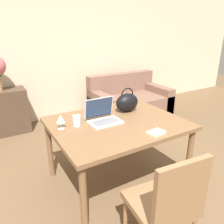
% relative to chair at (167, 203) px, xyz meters
% --- Properties ---
extents(ground_plane, '(14.00, 14.00, 0.00)m').
position_rel_chair_xyz_m(ground_plane, '(0.24, 0.26, -0.51)').
color(ground_plane, brown).
extents(wall_back, '(10.00, 0.06, 2.70)m').
position_rel_chair_xyz_m(wall_back, '(0.24, 3.26, 0.84)').
color(wall_back, beige).
rests_on(wall_back, ground_plane).
extents(dining_table, '(1.34, 1.08, 0.75)m').
position_rel_chair_xyz_m(dining_table, '(0.17, 0.94, 0.16)').
color(dining_table, brown).
rests_on(dining_table, ground_plane).
extents(chair, '(0.48, 0.48, 0.92)m').
position_rel_chair_xyz_m(chair, '(0.00, 0.00, 0.00)').
color(chair, olive).
rests_on(chair, ground_plane).
extents(couch, '(1.50, 0.92, 0.82)m').
position_rel_chair_xyz_m(couch, '(1.49, 2.58, -0.23)').
color(couch, '#7F5B4C').
rests_on(couch, ground_plane).
extents(laptop, '(0.33, 0.27, 0.24)m').
position_rel_chair_xyz_m(laptop, '(0.05, 1.04, 0.30)').
color(laptop, silver).
rests_on(laptop, dining_table).
extents(drinking_glass, '(0.08, 0.08, 0.11)m').
position_rel_chair_xyz_m(drinking_glass, '(-0.23, 1.06, 0.29)').
color(drinking_glass, silver).
rests_on(drinking_glass, dining_table).
extents(wine_glass, '(0.08, 0.08, 0.14)m').
position_rel_chair_xyz_m(wine_glass, '(-0.39, 1.07, 0.34)').
color(wine_glass, silver).
rests_on(wine_glass, dining_table).
extents(handbag, '(0.28, 0.19, 0.29)m').
position_rel_chair_xyz_m(handbag, '(0.43, 1.15, 0.35)').
color(handbag, black).
rests_on(handbag, dining_table).
extents(book, '(0.17, 0.13, 0.02)m').
position_rel_chair_xyz_m(book, '(0.33, 0.51, 0.25)').
color(book, beige).
rests_on(book, dining_table).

